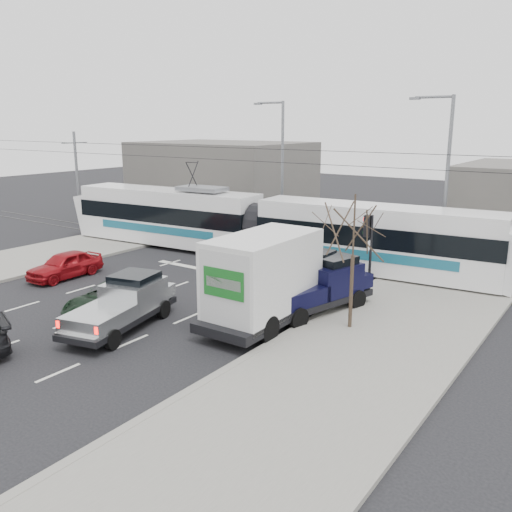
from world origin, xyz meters
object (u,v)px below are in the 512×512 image
Objects in this scene: bare_tree at (354,232)px; street_lamp_far at (280,161)px; box_truck at (272,278)px; red_car at (65,265)px; silver_pickup at (125,303)px; street_lamp_near at (444,171)px; green_car at (112,298)px; tram at (260,226)px; navy_pickup at (319,285)px; traffic_signal at (368,238)px.

bare_tree is 0.56× the size of street_lamp_far.
red_car is at bearing -176.53° from box_truck.
box_truck is (4.28, 3.65, 0.80)m from silver_pickup.
street_lamp_near is 20.13m from red_car.
bare_tree is 0.90× the size of silver_pickup.
red_car reaches higher than green_car.
tram is 10.22m from box_truck.
box_truck is 1.25× the size of navy_pickup.
street_lamp_far is 2.02× the size of green_car.
traffic_signal is 0.14× the size of tram.
traffic_signal is at bearing 41.09° from silver_pickup.
red_car is (-13.73, -5.67, -2.07)m from traffic_signal.
bare_tree is 8.97m from silver_pickup.
bare_tree is 0.19× the size of tram.
bare_tree reaches higher than box_truck.
red_car is at bearing -137.89° from street_lamp_near.
traffic_signal is at bearing 105.76° from bare_tree.
street_lamp_far is at bearing 121.23° from box_truck.
green_car is at bearing -80.48° from street_lamp_far.
green_car is (-1.68, 0.77, -0.33)m from silver_pickup.
navy_pickup is (0.92, 2.08, -0.64)m from box_truck.
street_lamp_far is 17.20m from box_truck.
silver_pickup is (-6.08, -8.51, -1.79)m from traffic_signal.
traffic_signal is 0.40× the size of street_lamp_far.
box_truck is (-2.94, -0.86, -2.04)m from bare_tree.
street_lamp_far is (-10.66, 9.50, 2.37)m from traffic_signal.
street_lamp_near is 11.16m from navy_pickup.
bare_tree is at bearing -48.88° from street_lamp_far.
red_car is (-5.96, 2.08, 0.05)m from green_car.
red_car is at bearing -152.52° from navy_pickup.
tram reaches higher than silver_pickup.
box_truck is at bearing -58.35° from street_lamp_far.
street_lamp_near is (0.84, 7.50, 2.37)m from traffic_signal.
bare_tree reaches higher than green_car.
tram reaches higher than traffic_signal.
box_truck is at bearing -163.68° from bare_tree.
navy_pickup is (9.77, -12.28, -3.99)m from street_lamp_far.
silver_pickup is 8.16m from red_car.
tram is 10.69m from red_car.
traffic_signal reaches higher than green_car.
traffic_signal reaches higher than navy_pickup.
tram reaches higher than green_car.
tram is 6.66× the size of red_car.
green_car is (-5.96, -2.89, -1.14)m from box_truck.
street_lamp_far is (-11.50, 2.00, 0.00)m from street_lamp_near.
silver_pickup is at bearing -117.41° from navy_pickup.
traffic_signal is 10.61m from silver_pickup.
navy_pickup is (7.12, -6.06, -0.76)m from tram.
traffic_signal is 5.27m from box_truck.
box_truck is at bearing -57.50° from tram.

